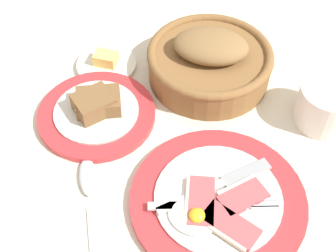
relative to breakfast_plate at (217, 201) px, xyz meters
The scene contains 7 objects.
ground_plane 0.08m from the breakfast_plate, 168.14° to the left, with size 3.00×3.00×0.00m, color beige.
breakfast_plate is the anchor object (origin of this frame).
bread_plate 0.25m from the breakfast_plate, 165.51° to the left, with size 0.20×0.20×0.05m.
sugar_cup 0.25m from the breakfast_plate, 68.70° to the left, with size 0.10×0.10×0.07m.
bread_basket 0.27m from the breakfast_plate, 116.93° to the left, with size 0.22×0.22×0.09m.
butter_dish 0.34m from the breakfast_plate, 149.66° to the left, with size 0.11×0.11×0.03m.
teaspoon_by_saucer 0.19m from the breakfast_plate, 157.92° to the right, with size 0.13×0.16×0.01m.
Camera 1 is at (0.18, -0.36, 0.59)m, focal length 50.00 mm.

